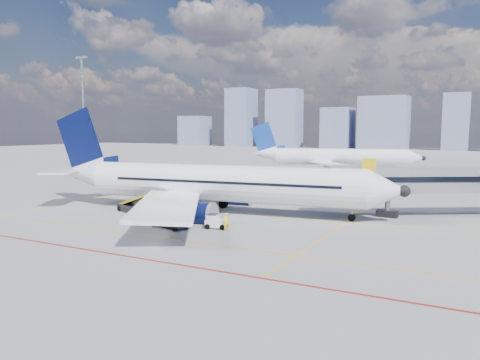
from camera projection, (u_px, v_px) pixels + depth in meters
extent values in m
plane|color=gray|center=(185.00, 223.00, 46.17)|extent=(420.00, 420.00, 0.00)
cube|color=gold|center=(225.00, 211.00, 53.20)|extent=(60.00, 0.18, 0.01)
cube|color=gold|center=(146.00, 235.00, 40.89)|extent=(80.00, 0.15, 0.01)
cube|color=gold|center=(329.00, 234.00, 41.43)|extent=(0.15, 28.00, 0.01)
cube|color=gold|center=(95.00, 199.00, 62.48)|extent=(0.15, 30.00, 0.01)
cube|color=maroon|center=(96.00, 251.00, 35.61)|extent=(90.00, 0.25, 0.01)
cube|color=gray|center=(445.00, 180.00, 49.62)|extent=(20.84, 13.93, 2.60)
cube|color=black|center=(445.00, 178.00, 49.60)|extent=(20.52, 13.82, 0.55)
cube|color=gray|center=(342.00, 180.00, 49.09)|extent=(4.49, 4.56, 3.00)
cube|color=black|center=(387.00, 214.00, 49.50)|extent=(2.20, 1.00, 0.70)
cylinder|color=gray|center=(388.00, 201.00, 49.35)|extent=(0.56, 0.56, 2.70)
cube|color=gold|center=(369.00, 164.00, 47.42)|extent=(1.26, 0.82, 1.20)
cylinder|color=gray|center=(84.00, 115.00, 105.51)|extent=(0.56, 0.56, 25.00)
cube|color=gray|center=(81.00, 57.00, 104.14)|extent=(3.20, 0.40, 0.50)
cube|color=#ABAEB2|center=(77.00, 58.00, 104.48)|extent=(0.60, 0.15, 0.35)
cube|color=#ABAEB2|center=(81.00, 57.00, 103.92)|extent=(0.60, 0.15, 0.35)
cube|color=#ABAEB2|center=(85.00, 57.00, 103.36)|extent=(0.60, 0.15, 0.35)
cube|color=#757FA2|center=(195.00, 131.00, 269.70)|extent=(14.98, 13.30, 16.80)
cube|color=#757FA2|center=(241.00, 118.00, 254.86)|extent=(12.99, 14.69, 31.21)
cube|color=#757FA2|center=(284.00, 118.00, 243.21)|extent=(16.84, 11.63, 29.83)
cube|color=#757FA2|center=(338.00, 128.00, 230.55)|extent=(13.85, 14.53, 19.83)
cube|color=#757FA2|center=(384.00, 123.00, 220.00)|extent=(21.74, 15.86, 24.61)
cube|color=#757FA2|center=(456.00, 122.00, 205.61)|extent=(10.88, 8.37, 25.20)
cylinder|color=white|center=(222.00, 183.00, 51.87)|extent=(31.73, 7.89, 4.09)
cone|color=white|center=(388.00, 190.00, 45.64)|extent=(4.25, 4.52, 4.09)
sphere|color=black|center=(404.00, 191.00, 45.12)|extent=(1.29, 1.29, 1.15)
cone|color=white|center=(82.00, 172.00, 58.56)|extent=(7.16, 4.88, 4.09)
cube|color=black|center=(374.00, 184.00, 46.06)|extent=(1.75, 1.75, 0.47)
cube|color=white|center=(240.00, 183.00, 61.32)|extent=(10.29, 18.15, 0.60)
cube|color=white|center=(168.00, 205.00, 43.77)|extent=(13.60, 17.65, 0.60)
cylinder|color=#08103D|center=(238.00, 197.00, 57.97)|extent=(4.04, 2.85, 2.41)
cylinder|color=#08103D|center=(194.00, 214.00, 46.66)|extent=(4.04, 2.85, 2.41)
cylinder|color=#ABAEB2|center=(253.00, 198.00, 57.26)|extent=(0.67, 2.50, 2.48)
cylinder|color=#ABAEB2|center=(212.00, 215.00, 45.96)|extent=(0.67, 2.50, 2.48)
cube|color=#08103D|center=(81.00, 143.00, 58.17)|extent=(7.18, 1.21, 8.94)
cube|color=#08103D|center=(99.00, 164.00, 57.55)|extent=(5.91, 1.03, 2.26)
cube|color=white|center=(97.00, 167.00, 61.78)|extent=(4.56, 6.49, 0.23)
cube|color=white|center=(60.00, 172.00, 55.55)|extent=(5.60, 6.66, 0.23)
cylinder|color=gray|center=(352.00, 212.00, 47.12)|extent=(0.31, 0.31, 1.80)
cylinder|color=black|center=(352.00, 218.00, 47.17)|extent=(0.79, 0.37, 0.76)
cylinder|color=gray|center=(223.00, 201.00, 55.04)|extent=(0.36, 0.36, 1.60)
cylinder|color=black|center=(223.00, 204.00, 55.07)|extent=(1.07, 0.77, 1.00)
cylinder|color=gray|center=(204.00, 209.00, 49.97)|extent=(0.36, 0.36, 1.60)
cylinder|color=black|center=(204.00, 211.00, 50.01)|extent=(1.07, 0.77, 1.00)
cube|color=black|center=(234.00, 179.00, 53.53)|extent=(25.63, 3.24, 0.27)
cube|color=black|center=(220.00, 182.00, 49.77)|extent=(25.63, 3.24, 0.27)
cylinder|color=white|center=(341.00, 157.00, 101.44)|extent=(27.96, 10.01, 3.63)
cone|color=white|center=(417.00, 158.00, 97.59)|extent=(4.10, 4.30, 3.63)
sphere|color=black|center=(424.00, 158.00, 97.27)|extent=(1.23, 1.23, 1.02)
cone|color=white|center=(264.00, 154.00, 105.56)|extent=(6.63, 4.91, 3.63)
cube|color=black|center=(411.00, 155.00, 97.83)|extent=(1.68, 1.68, 0.42)
cube|color=white|center=(336.00, 159.00, 109.95)|extent=(7.57, 15.96, 0.54)
cube|color=white|center=(332.00, 164.00, 93.84)|extent=(13.17, 15.12, 0.54)
cylinder|color=#08103D|center=(339.00, 165.00, 106.98)|extent=(3.75, 2.86, 2.14)
cylinder|color=#08103D|center=(337.00, 169.00, 96.60)|extent=(3.75, 2.86, 2.14)
cylinder|color=#ABAEB2|center=(347.00, 165.00, 106.55)|extent=(0.83, 2.21, 2.19)
cylinder|color=#ABAEB2|center=(346.00, 169.00, 96.16)|extent=(0.83, 2.21, 2.19)
cube|color=navy|center=(264.00, 139.00, 105.22)|extent=(6.26, 1.77, 7.93)
cube|color=navy|center=(274.00, 149.00, 104.91)|extent=(5.16, 1.49, 2.00)
cube|color=white|center=(265.00, 151.00, 108.49)|extent=(3.53, 5.56, 0.20)
cube|color=white|center=(260.00, 153.00, 102.76)|extent=(5.29, 5.86, 0.20)
cylinder|color=black|center=(336.00, 169.00, 104.30)|extent=(1.12, 0.86, 1.00)
cylinder|color=black|center=(335.00, 171.00, 99.65)|extent=(1.12, 0.86, 1.00)
cylinder|color=black|center=(401.00, 172.00, 98.66)|extent=(0.80, 0.45, 0.76)
cube|color=white|center=(216.00, 223.00, 43.73)|extent=(2.19, 1.57, 0.72)
cube|color=white|center=(213.00, 217.00, 43.75)|extent=(1.14, 1.24, 0.54)
cube|color=black|center=(213.00, 216.00, 43.73)|extent=(1.04, 1.17, 0.31)
cylinder|color=black|center=(207.00, 227.00, 43.42)|extent=(0.54, 0.33, 0.50)
cylinder|color=black|center=(210.00, 224.00, 44.38)|extent=(0.54, 0.33, 0.50)
cylinder|color=black|center=(222.00, 227.00, 43.13)|extent=(0.54, 0.33, 0.50)
cylinder|color=black|center=(225.00, 225.00, 44.09)|extent=(0.54, 0.33, 0.50)
cube|color=black|center=(170.00, 224.00, 44.06)|extent=(4.13, 2.43, 0.19)
cube|color=white|center=(163.00, 213.00, 44.56)|extent=(1.94, 1.90, 1.67)
cube|color=white|center=(177.00, 215.00, 43.35)|extent=(1.94, 1.90, 1.67)
cylinder|color=black|center=(153.00, 225.00, 44.43)|extent=(0.37, 0.21, 0.34)
cylinder|color=black|center=(165.00, 223.00, 45.60)|extent=(0.37, 0.21, 0.34)
cylinder|color=black|center=(175.00, 229.00, 42.56)|extent=(0.37, 0.21, 0.34)
cylinder|color=black|center=(187.00, 227.00, 43.72)|extent=(0.37, 0.21, 0.34)
cube|color=black|center=(132.00, 208.00, 52.22)|extent=(4.53, 2.92, 0.71)
cube|color=black|center=(136.00, 200.00, 51.50)|extent=(6.06, 3.08, 1.87)
cube|color=gold|center=(140.00, 199.00, 51.87)|extent=(5.75, 2.21, 1.95)
cube|color=gold|center=(131.00, 200.00, 51.13)|extent=(5.75, 2.21, 1.95)
cylinder|color=black|center=(120.00, 209.00, 52.97)|extent=(0.66, 0.44, 0.61)
cylinder|color=black|center=(131.00, 207.00, 53.91)|extent=(0.66, 0.44, 0.61)
cylinder|color=black|center=(134.00, 212.00, 50.56)|extent=(0.66, 0.44, 0.61)
cylinder|color=black|center=(145.00, 211.00, 51.50)|extent=(0.66, 0.44, 0.61)
imported|color=yellow|center=(226.00, 222.00, 42.57)|extent=(0.58, 0.72, 1.70)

